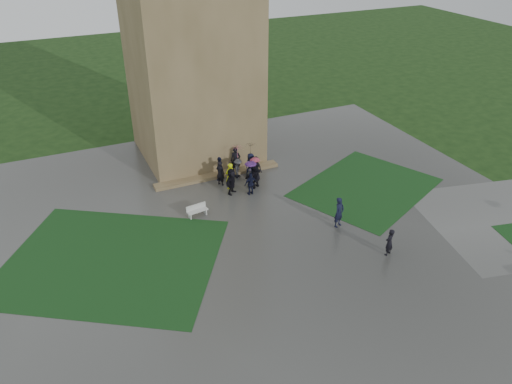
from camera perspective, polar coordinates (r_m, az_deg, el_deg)
name	(u,v)px	position (r m, az deg, el deg)	size (l,w,h in m)	color
ground	(288,262)	(26.80, 3.64, -8.01)	(120.00, 120.00, 0.00)	black
plaza	(271,242)	(28.21, 1.76, -5.73)	(34.00, 34.00, 0.02)	#363634
lawn_inset_left	(112,260)	(27.93, -16.16, -7.49)	(11.00, 9.00, 0.01)	black
lawn_inset_right	(366,188)	(34.26, 12.43, 0.50)	(9.00, 7.00, 0.01)	black
tower	(190,32)	(35.84, -7.55, 17.67)	(8.00, 8.00, 18.00)	brown
tower_plinth	(218,175)	(34.92, -4.40, 1.95)	(9.00, 0.80, 0.22)	brown
bench	(197,210)	(30.47, -6.75, -2.09)	(1.34, 0.59, 0.75)	beige
visitor_cluster	(242,170)	(33.40, -1.66, 2.53)	(3.53, 3.96, 2.51)	black
pedestrian_mid	(339,212)	(29.43, 9.48, -2.29)	(0.69, 0.45, 1.89)	black
pedestrian_near	(389,242)	(27.74, 15.00, -5.56)	(0.58, 0.38, 1.59)	black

